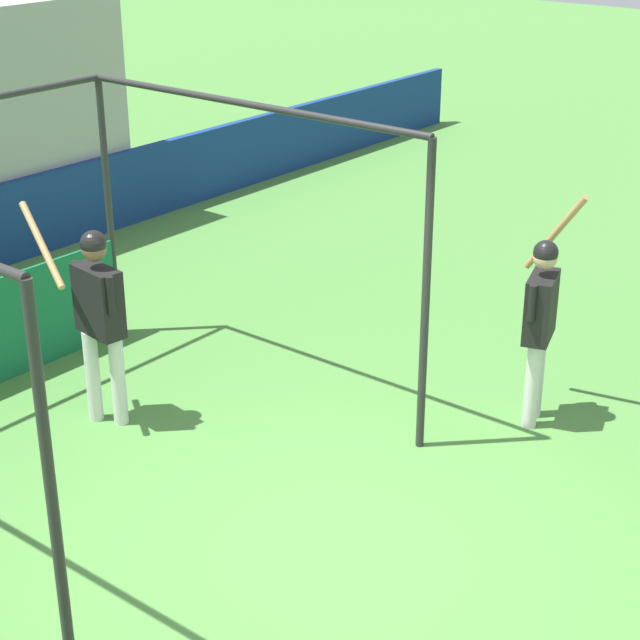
% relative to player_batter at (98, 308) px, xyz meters
% --- Properties ---
extents(ground_plane, '(60.00, 60.00, 0.00)m').
position_rel_player_batter_xyz_m(ground_plane, '(-0.24, -2.79, -1.10)').
color(ground_plane, '#477F38').
extents(batting_cage, '(3.86, 3.93, 2.74)m').
position_rel_player_batter_xyz_m(batting_cage, '(-0.51, 0.65, 0.09)').
color(batting_cage, '#282828').
rests_on(batting_cage, ground).
extents(player_batter, '(0.57, 1.00, 1.98)m').
position_rel_player_batter_xyz_m(player_batter, '(0.00, 0.00, 0.00)').
color(player_batter, silver).
rests_on(player_batter, ground).
extents(player_waiting, '(0.73, 0.59, 2.06)m').
position_rel_player_batter_xyz_m(player_waiting, '(2.40, -2.99, -0.06)').
color(player_waiting, silver).
rests_on(player_waiting, ground).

